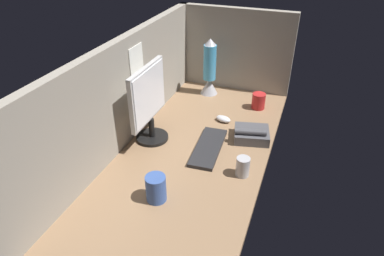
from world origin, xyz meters
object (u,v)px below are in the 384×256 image
(mouse, at_px, (223,119))
(mug_steel, at_px, (243,167))
(keyboard, at_px, (208,147))
(mug_red_plastic, at_px, (259,101))
(lava_lamp, at_px, (209,71))
(mug_ceramic_blue, at_px, (156,188))
(desk_phone, at_px, (251,134))
(monitor, at_px, (149,102))

(mouse, height_order, mug_steel, mug_steel)
(keyboard, relative_size, mug_red_plastic, 3.61)
(keyboard, relative_size, lava_lamp, 0.94)
(keyboard, relative_size, mug_ceramic_blue, 2.84)
(mouse, bearing_deg, mug_ceramic_blue, -171.02)
(mug_steel, distance_m, desk_phone, 0.33)
(mouse, height_order, mug_ceramic_blue, mug_ceramic_blue)
(keyboard, height_order, mug_ceramic_blue, mug_ceramic_blue)
(keyboard, bearing_deg, mug_ceramic_blue, 163.70)
(mug_red_plastic, distance_m, lava_lamp, 0.40)
(monitor, height_order, mouse, monitor)
(mouse, bearing_deg, monitor, 150.42)
(mug_steel, bearing_deg, desk_phone, 4.31)
(mouse, xyz_separation_m, mug_steel, (-0.46, -0.22, 0.03))
(monitor, relative_size, mug_steel, 4.30)
(keyboard, xyz_separation_m, mug_ceramic_blue, (-0.44, 0.10, 0.05))
(keyboard, xyz_separation_m, mug_red_plastic, (0.55, -0.16, 0.04))
(mug_ceramic_blue, bearing_deg, mug_steel, -47.33)
(keyboard, xyz_separation_m, mouse, (0.31, 0.00, 0.01))
(mug_red_plastic, distance_m, desk_phone, 0.38)
(monitor, relative_size, keyboard, 1.16)
(mug_red_plastic, bearing_deg, monitor, 138.81)
(lava_lamp, bearing_deg, keyboard, -162.31)
(mug_red_plastic, bearing_deg, mouse, 145.69)
(keyboard, height_order, mug_steel, mug_steel)
(keyboard, bearing_deg, lava_lamp, 13.81)
(mouse, relative_size, mug_steel, 0.97)
(mouse, height_order, desk_phone, desk_phone)
(mouse, distance_m, lava_lamp, 0.43)
(mouse, bearing_deg, keyboard, -163.10)
(mouse, distance_m, mug_steel, 0.51)
(keyboard, height_order, mug_red_plastic, mug_red_plastic)
(mug_red_plastic, bearing_deg, lava_lamp, 74.78)
(mug_steel, xyz_separation_m, lava_lamp, (0.80, 0.43, 0.11))
(mug_ceramic_blue, bearing_deg, desk_phone, -25.39)
(mouse, bearing_deg, mug_steel, -137.87)
(mouse, bearing_deg, desk_phone, -107.74)
(monitor, bearing_deg, mug_steel, -103.71)
(mug_steel, xyz_separation_m, mug_red_plastic, (0.70, 0.06, 0.00))
(mug_red_plastic, relative_size, lava_lamp, 0.26)
(monitor, distance_m, mug_red_plastic, 0.77)
(mug_ceramic_blue, xyz_separation_m, lava_lamp, (1.09, 0.11, 0.10))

